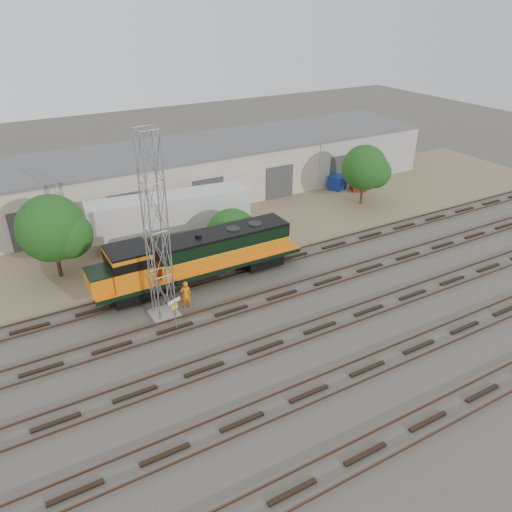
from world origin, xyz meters
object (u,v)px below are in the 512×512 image
semi_trailer (174,212)px  locomotive (196,257)px  signal_tower (157,233)px  worker (186,295)px

semi_trailer → locomotive: bearing=-93.2°
signal_tower → worker: (1.63, 0.17, -4.99)m
locomotive → signal_tower: bearing=-142.3°
signal_tower → semi_trailer: signal_tower is taller
worker → signal_tower: bearing=22.8°
signal_tower → worker: size_ratio=6.11×
locomotive → worker: 3.41m
worker → locomotive: bearing=-109.9°
locomotive → signal_tower: 5.87m
signal_tower → locomotive: bearing=37.7°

